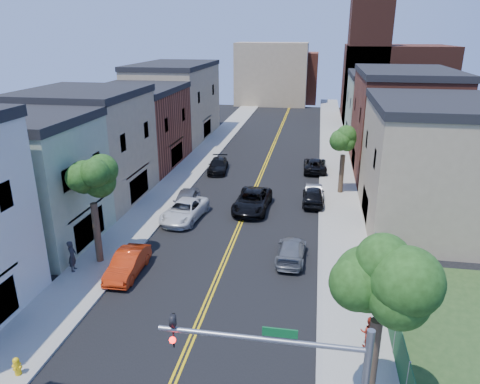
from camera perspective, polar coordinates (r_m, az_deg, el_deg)
The scene contains 30 objects.
sidewalk_left at distance 53.58m, azimuth -5.00°, elevation 4.47°, with size 3.20×100.00×0.15m, color gray.
sidewalk_right at distance 51.97m, azimuth 12.15°, elevation 3.61°, with size 3.20×100.00×0.15m, color gray.
curb_left at distance 53.18m, azimuth -3.17°, elevation 4.40°, with size 0.30×100.00×0.15m, color gray.
curb_right at distance 51.91m, azimuth 10.22°, elevation 3.72°, with size 0.30×100.00×0.15m, color gray.
bldg_left_palegrn at distance 33.89m, azimuth -25.76°, elevation 0.76°, with size 9.00×8.00×8.50m, color gray.
bldg_left_tan_near at distance 41.13m, azimuth -18.80°, elevation 5.14°, with size 9.00×10.00×9.00m, color #998466.
bldg_left_brick at distance 50.91m, azimuth -13.00°, elevation 7.77°, with size 9.00×12.00×8.00m, color brown.
bldg_left_tan_far at distance 63.72m, azimuth -8.25°, elevation 11.09°, with size 9.00×16.00×9.50m, color #998466.
bldg_right_tan at distance 36.34m, azimuth 23.07°, elevation 2.76°, with size 9.00×12.00×9.00m, color #998466.
bldg_right_brick at distance 49.58m, azimuth 19.75°, elevation 7.99°, with size 9.00×14.00×10.00m, color brown.
bldg_right_palegrn at distance 63.33m, azimuth 17.69°, elevation 9.87°, with size 9.00×12.00×8.50m, color gray.
church at distance 78.11m, azimuth 18.29°, elevation 13.75°, with size 16.20×14.20×22.60m.
backdrop_left at distance 92.80m, azimuth 4.03°, elevation 14.69°, with size 14.00×8.00×12.00m, color #998466.
backdrop_center at distance 96.55m, azimuth 6.70°, elevation 14.21°, with size 10.00×8.00×10.00m, color brown.
fence_right at distance 23.79m, azimuth 18.57°, elevation -14.68°, with size 0.04×15.00×1.90m, color #143F1E.
tree_left_mid at distance 28.43m, azimuth -18.56°, elevation 3.29°, with size 5.20×5.20×9.29m.
tree_right_corner at distance 15.76m, azimuth 18.06°, elevation -7.02°, with size 5.80×5.80×10.35m.
tree_right_far at distance 40.92m, azimuth 13.17°, elevation 7.42°, with size 4.40×4.40×8.03m.
red_sedan at distance 28.66m, azimuth -14.06°, elevation -8.81°, with size 1.54×4.40×1.45m, color red.
white_pickup at distance 35.81m, azimuth -7.06°, elevation -2.34°, with size 2.53×5.49×1.53m, color silver.
grey_car_left at distance 37.48m, azimuth -6.86°, elevation -1.20°, with size 1.96×4.86×1.66m, color #4F5156.
black_car_left at distance 47.78m, azimuth -2.81°, elevation 3.38°, with size 1.92×4.72×1.37m, color black.
grey_car_right at distance 29.71m, azimuth 6.50°, elevation -7.41°, with size 1.81×4.46×1.29m, color slate.
black_car_right at distance 39.24m, azimuth 9.30°, elevation -0.42°, with size 1.84×4.56×1.55m, color black.
silver_car_right at distance 40.51m, azimuth 9.32°, elevation 0.07°, with size 1.42×4.07×1.34m, color #98999F.
dark_car_right_far at distance 48.52m, azimuth 9.49°, elevation 3.41°, with size 2.34×5.08×1.41m, color black.
black_suv_lane at distance 37.41m, azimuth 1.57°, elevation -1.13°, with size 2.69×5.84×1.62m, color black.
pedestrian_left at distance 29.67m, azimuth -20.51°, elevation -7.60°, with size 0.72×0.47×1.97m, color #222229.
pedestrian_right at distance 22.66m, azimuth 15.99°, elevation -16.73°, with size 0.79×0.61×1.62m, color maroon.
fire_hydrant at distance 22.81m, azimuth -26.45°, elevation -19.13°, with size 0.41×0.41×0.85m.
Camera 1 is at (5.41, -9.96, 14.16)m, focal length 33.64 mm.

